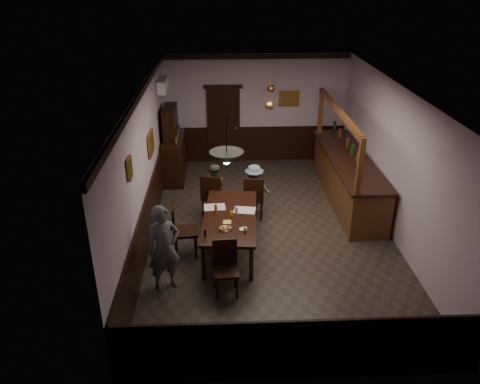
{
  "coord_description": "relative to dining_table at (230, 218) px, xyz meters",
  "views": [
    {
      "loc": [
        -1.0,
        -8.57,
        5.07
      ],
      "look_at": [
        -0.64,
        -0.49,
        1.15
      ],
      "focal_mm": 35.0,
      "sensor_mm": 36.0,
      "label": 1
    }
  ],
  "objects": [
    {
      "name": "pastry_ring_a",
      "position": [
        -0.15,
        -0.55,
        0.1
      ],
      "size": [
        0.13,
        0.13,
        0.04
      ],
      "primitive_type": "torus",
      "color": "#C68C47",
      "rests_on": "pastry_plate"
    },
    {
      "name": "pendant_brass_mid",
      "position": [
        0.94,
        2.19,
        1.61
      ],
      "size": [
        0.2,
        0.2,
        0.81
      ],
      "color": "#BF8C3F",
      "rests_on": "ground"
    },
    {
      "name": "bar_counter",
      "position": [
        2.83,
        2.11,
        -0.12
      ],
      "size": [
        0.93,
        3.99,
        2.24
      ],
      "color": "#4A2413",
      "rests_on": "ground"
    },
    {
      "name": "picture_left_small",
      "position": [
        -1.62,
        -0.91,
        1.46
      ],
      "size": [
        0.04,
        0.28,
        0.36
      ],
      "color": "olive",
      "rests_on": "ground"
    },
    {
      "name": "beer_glass",
      "position": [
        -0.27,
        0.09,
        0.16
      ],
      "size": [
        0.06,
        0.06,
        0.2
      ],
      "primitive_type": "cylinder",
      "color": "#BF721E",
      "rests_on": "dining_table"
    },
    {
      "name": "door_back",
      "position": [
        -0.06,
        4.64,
        0.36
      ],
      "size": [
        0.9,
        0.06,
        2.1
      ],
      "primitive_type": "cube",
      "color": "black",
      "rests_on": "ground"
    },
    {
      "name": "ac_unit",
      "position": [
        -1.54,
        3.59,
        1.76
      ],
      "size": [
        0.2,
        0.85,
        0.3
      ],
      "color": "white",
      "rests_on": "ground"
    },
    {
      "name": "pendant_brass_far",
      "position": [
        1.14,
        3.74,
        1.61
      ],
      "size": [
        0.2,
        0.2,
        0.81
      ],
      "color": "#BF8C3F",
      "rests_on": "ground"
    },
    {
      "name": "sideboard",
      "position": [
        -1.37,
        3.51,
        0.09
      ],
      "size": [
        0.52,
        1.46,
        1.93
      ],
      "color": "black",
      "rests_on": "ground"
    },
    {
      "name": "dining_table",
      "position": [
        0.0,
        0.0,
        0.0
      ],
      "size": [
        1.17,
        2.27,
        0.75
      ],
      "rotation": [
        0.0,
        0.0,
        -0.08
      ],
      "color": "black",
      "rests_on": "ground"
    },
    {
      "name": "pastry_plate",
      "position": [
        -0.11,
        -0.51,
        0.07
      ],
      "size": [
        0.22,
        0.22,
        0.01
      ],
      "primitive_type": "cylinder",
      "color": "white",
      "rests_on": "dining_table"
    },
    {
      "name": "chair_far_right",
      "position": [
        0.54,
        1.23,
        -0.14
      ],
      "size": [
        0.48,
        0.48,
        1.0
      ],
      "rotation": [
        0.0,
        0.0,
        3.03
      ],
      "color": "black",
      "rests_on": "ground"
    },
    {
      "name": "chair_far_left",
      "position": [
        -0.36,
        1.3,
        -0.11
      ],
      "size": [
        0.54,
        0.54,
        1.04
      ],
      "rotation": [
        0.0,
        0.0,
        2.93
      ],
      "color": "black",
      "rests_on": "ground"
    },
    {
      "name": "coffee_cup",
      "position": [
        0.25,
        -0.61,
        0.11
      ],
      "size": [
        0.09,
        0.09,
        0.07
      ],
      "primitive_type": "imported",
      "rotation": [
        0.0,
        0.0,
        -0.08
      ],
      "color": "white",
      "rests_on": "saucer"
    },
    {
      "name": "napkin",
      "position": [
        -0.06,
        -0.25,
        0.07
      ],
      "size": [
        0.16,
        0.16,
        0.0
      ],
      "primitive_type": "cube",
      "rotation": [
        0.0,
        0.0,
        -0.08
      ],
      "color": "#E9D256",
      "rests_on": "dining_table"
    },
    {
      "name": "chair_near",
      "position": [
        -0.11,
        -1.32,
        -0.16
      ],
      "size": [
        0.44,
        0.44,
        0.96
      ],
      "rotation": [
        0.0,
        0.0,
        0.07
      ],
      "color": "black",
      "rests_on": "ground"
    },
    {
      "name": "soda_can",
      "position": [
        0.03,
        -0.05,
        0.12
      ],
      "size": [
        0.07,
        0.07,
        0.12
      ],
      "primitive_type": "cylinder",
      "color": "#FF9C15",
      "rests_on": "dining_table"
    },
    {
      "name": "pastry_ring_b",
      "position": [
        -0.05,
        -0.53,
        0.1
      ],
      "size": [
        0.13,
        0.13,
        0.04
      ],
      "primitive_type": "torus",
      "color": "#C68C47",
      "rests_on": "pastry_plate"
    },
    {
      "name": "pepper_mill",
      "position": [
        -0.46,
        -0.74,
        0.13
      ],
      "size": [
        0.04,
        0.04,
        0.14
      ],
      "primitive_type": "cylinder",
      "color": "black",
      "rests_on": "dining_table"
    },
    {
      "name": "picture_left_large",
      "position": [
        -1.62,
        1.49,
        1.01
      ],
      "size": [
        0.04,
        0.62,
        0.48
      ],
      "color": "olive",
      "rests_on": "ground"
    },
    {
      "name": "saucer",
      "position": [
        0.22,
        -0.54,
        0.07
      ],
      "size": [
        0.15,
        0.15,
        0.01
      ],
      "primitive_type": "cylinder",
      "color": "white",
      "rests_on": "dining_table"
    },
    {
      "name": "newspaper_right",
      "position": [
        0.29,
        0.19,
        0.07
      ],
      "size": [
        0.47,
        0.37,
        0.01
      ],
      "primitive_type": "cube",
      "rotation": [
        0.0,
        0.0,
        -0.18
      ],
      "color": "silver",
      "rests_on": "dining_table"
    },
    {
      "name": "room",
      "position": [
        0.84,
        0.69,
        0.81
      ],
      "size": [
        5.01,
        8.01,
        3.01
      ],
      "color": "#2D2621",
      "rests_on": "ground"
    },
    {
      "name": "picture_back",
      "position": [
        1.74,
        4.65,
        1.11
      ],
      "size": [
        0.55,
        0.04,
        0.42
      ],
      "color": "olive",
      "rests_on": "ground"
    },
    {
      "name": "person_seated_right",
      "position": [
        0.57,
        1.51,
        -0.11
      ],
      "size": [
        0.82,
        0.58,
        1.16
      ],
      "primitive_type": "imported",
      "rotation": [
        0.0,
        0.0,
        3.36
      ],
      "color": "slate",
      "rests_on": "ground"
    },
    {
      "name": "person_standing",
      "position": [
        -1.14,
        -1.16,
        0.1
      ],
      "size": [
        0.68,
        0.59,
        1.56
      ],
      "primitive_type": "imported",
      "rotation": [
        0.0,
        0.0,
        0.47
      ],
      "color": "#53555E",
      "rests_on": "ground"
    },
    {
      "name": "newspaper_left",
      "position": [
        -0.3,
        0.35,
        0.07
      ],
      "size": [
        0.44,
        0.33,
        0.01
      ],
      "primitive_type": "cube",
      "rotation": [
        0.0,
        0.0,
        0.06
      ],
      "color": "silver",
      "rests_on": "dining_table"
    },
    {
      "name": "chair_side",
      "position": [
        -0.95,
        -0.14,
        -0.1
      ],
      "size": [
        0.5,
        0.5,
        1.06
      ],
      "rotation": [
        0.0,
        0.0,
        1.66
      ],
      "color": "black",
      "rests_on": "ground"
    },
    {
      "name": "water_glass",
      "position": [
        0.12,
        0.07,
        0.14
      ],
      "size": [
        0.06,
        0.06,
        0.15
      ],
      "primitive_type": "cylinder",
      "color": "silver",
      "rests_on": "dining_table"
    },
    {
      "name": "pendant_iron",
      "position": [
        -0.06,
        -0.8,
        1.57
      ],
      "size": [
        0.56,
        0.56,
        0.86
      ],
      "color": "black",
      "rests_on": "ground"
    },
    {
      "name": "person_seated_left",
      "position": [
        -0.33,
        1.58,
        -0.1
      ],
      "size": [
        0.59,
        0.47,
        1.17
      ],
      "primitive_type": "imported",
      "rotation": [
        0.0,
        0.0,
        3.08
      ],
      "color": "#4C5734",
      "rests_on": "ground"
    }
  ]
}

